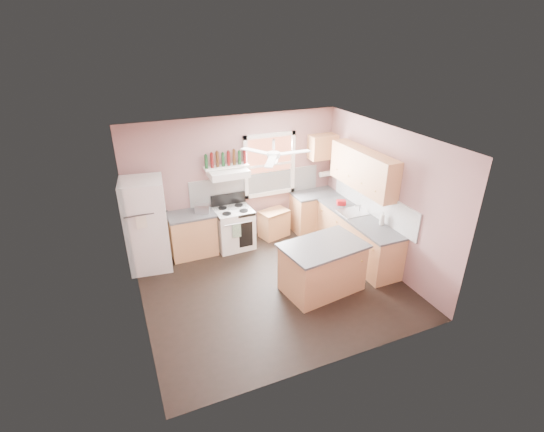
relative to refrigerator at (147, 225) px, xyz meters
name	(u,v)px	position (x,y,z in m)	size (l,w,h in m)	color
floor	(273,285)	(1.93, -1.55, -0.89)	(4.50, 4.50, 0.00)	black
ceiling	(274,139)	(1.93, -1.55, 1.81)	(4.50, 4.50, 0.00)	white
wall_back	(235,180)	(1.93, 0.48, 0.46)	(4.50, 0.05, 2.70)	#89615F
wall_right	(385,198)	(4.20, -1.55, 0.46)	(0.05, 4.00, 2.70)	#89615F
wall_left	(131,245)	(-0.35, -1.55, 0.46)	(0.05, 4.00, 2.70)	#89615F
backsplash_back	(256,185)	(2.38, 0.44, 0.28)	(2.90, 0.03, 0.55)	white
backsplash_right	(373,201)	(4.16, -1.25, 0.28)	(0.03, 2.60, 0.55)	white
window_view	(269,165)	(2.68, 0.44, 0.71)	(1.00, 0.02, 1.20)	brown
window_frame	(270,165)	(2.68, 0.41, 0.71)	(1.16, 0.07, 1.36)	white
refrigerator	(147,225)	(0.00, 0.00, 0.00)	(0.76, 0.74, 1.79)	white
base_cabinet_left	(193,235)	(0.87, 0.15, -0.46)	(0.90, 0.60, 0.86)	tan
counter_left	(191,215)	(0.87, 0.15, -0.01)	(0.92, 0.62, 0.04)	#434346
toaster	(202,209)	(1.10, 0.11, 0.10)	(0.28, 0.16, 0.18)	silver
stove	(234,228)	(1.73, 0.10, -0.46)	(0.75, 0.64, 0.86)	white
range_hood	(228,173)	(1.70, 0.20, 0.73)	(0.78, 0.50, 0.14)	white
bottle_shelf	(226,167)	(1.70, 0.32, 0.83)	(0.90, 0.26, 0.03)	white
cart	(274,223)	(2.69, 0.20, -0.59)	(0.61, 0.41, 0.61)	tan
base_cabinet_corner	(314,212)	(3.68, 0.15, -0.46)	(1.00, 0.60, 0.86)	tan
base_cabinet_right	(357,237)	(3.88, -1.25, -0.46)	(0.60, 2.20, 0.86)	tan
counter_corner	(315,194)	(3.68, 0.15, -0.01)	(1.02, 0.62, 0.04)	#434346
counter_right	(358,217)	(3.87, -1.25, -0.01)	(0.62, 2.22, 0.04)	#434346
sink	(353,213)	(3.87, -1.05, 0.00)	(0.55, 0.45, 0.03)	silver
faucet	(360,208)	(4.03, -1.05, 0.08)	(0.03, 0.03, 0.14)	silver
upper_cabinet_right	(363,170)	(4.01, -1.05, 0.89)	(0.33, 1.80, 0.76)	tan
upper_cabinet_corner	(323,147)	(3.88, 0.28, 1.01)	(0.60, 0.33, 0.52)	tan
paper_towel	(325,174)	(4.00, 0.31, 0.36)	(0.12, 0.12, 0.26)	white
island	(322,268)	(2.68, -1.96, -0.46)	(1.32, 0.84, 0.86)	tan
island_top	(324,246)	(2.68, -1.96, -0.01)	(1.40, 0.91, 0.04)	#434346
ceiling_fan_hub	(274,155)	(1.93, -1.55, 1.56)	(0.20, 0.20, 0.08)	white
soap_bottle	(382,218)	(4.06, -1.72, 0.14)	(0.10, 0.10, 0.26)	silver
red_caddy	(341,203)	(3.85, -0.63, 0.06)	(0.18, 0.12, 0.10)	#B10F15
wine_bottles	(226,159)	(1.70, 0.32, 0.99)	(0.86, 0.06, 0.31)	#143819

